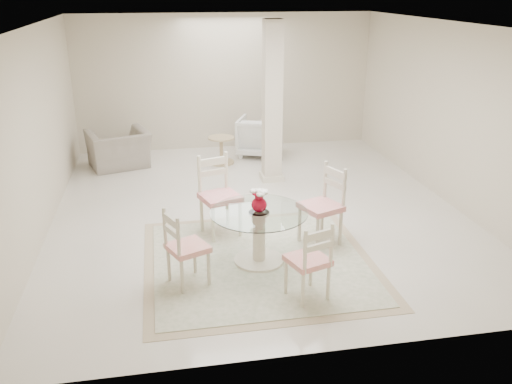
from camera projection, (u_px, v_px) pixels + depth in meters
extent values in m
plane|color=white|center=(257.00, 209.00, 8.26)|extent=(7.00, 7.00, 0.00)
cube|color=beige|center=(226.00, 82.00, 10.99)|extent=(6.00, 0.02, 2.70)
cube|color=beige|center=(333.00, 219.00, 4.56)|extent=(6.00, 0.02, 2.70)
cube|color=beige|center=(38.00, 132.00, 7.27)|extent=(0.02, 7.00, 2.70)
cube|color=beige|center=(450.00, 114.00, 8.28)|extent=(0.02, 7.00, 2.70)
cube|color=white|center=(257.00, 24.00, 7.29)|extent=(6.00, 7.00, 0.02)
cube|color=beige|center=(272.00, 103.00, 9.05)|extent=(0.30, 0.30, 2.70)
cube|color=tan|center=(259.00, 262.00, 6.68)|extent=(2.79, 2.79, 0.01)
cube|color=beige|center=(259.00, 261.00, 6.67)|extent=(2.55, 2.55, 0.01)
cylinder|color=beige|center=(259.00, 260.00, 6.67)|extent=(0.61, 0.61, 0.04)
cylinder|color=beige|center=(259.00, 236.00, 6.55)|extent=(0.15, 0.15, 0.63)
cylinder|color=beige|center=(259.00, 214.00, 6.44)|extent=(0.25, 0.25, 0.03)
cylinder|color=white|center=(259.00, 212.00, 6.44)|extent=(1.17, 1.17, 0.01)
ellipsoid|color=#AA051D|center=(259.00, 205.00, 6.40)|extent=(0.19, 0.19, 0.18)
cylinder|color=#AA051D|center=(259.00, 196.00, 6.36)|extent=(0.10, 0.10, 0.05)
cylinder|color=#AA051D|center=(259.00, 193.00, 6.35)|extent=(0.16, 0.16, 0.02)
ellipsoid|color=white|center=(259.00, 191.00, 6.34)|extent=(0.11, 0.11, 0.05)
ellipsoid|color=white|center=(264.00, 191.00, 6.38)|extent=(0.11, 0.11, 0.05)
ellipsoid|color=white|center=(254.00, 191.00, 6.37)|extent=(0.11, 0.11, 0.05)
ellipsoid|color=white|center=(261.00, 194.00, 6.30)|extent=(0.11, 0.11, 0.05)
ellipsoid|color=white|center=(264.00, 193.00, 6.32)|extent=(0.11, 0.11, 0.05)
cylinder|color=beige|center=(299.00, 225.00, 7.13)|extent=(0.05, 0.05, 0.48)
cylinder|color=beige|center=(317.00, 235.00, 6.83)|extent=(0.05, 0.05, 0.48)
cylinder|color=beige|center=(322.00, 219.00, 7.32)|extent=(0.05, 0.05, 0.48)
cylinder|color=beige|center=(340.00, 229.00, 7.01)|extent=(0.05, 0.05, 0.48)
cube|color=#B41613|center=(321.00, 207.00, 6.97)|extent=(0.60, 0.60, 0.07)
cube|color=beige|center=(335.00, 178.00, 6.95)|extent=(0.20, 0.41, 0.57)
cylinder|color=#EDE5C3|center=(213.00, 226.00, 7.08)|extent=(0.05, 0.05, 0.50)
cylinder|color=#EDE5C3|center=(240.00, 220.00, 7.26)|extent=(0.05, 0.05, 0.50)
cylinder|color=#EDE5C3|center=(202.00, 215.00, 7.41)|extent=(0.05, 0.05, 0.50)
cylinder|color=#EDE5C3|center=(228.00, 210.00, 7.58)|extent=(0.05, 0.05, 0.50)
cube|color=red|center=(220.00, 198.00, 7.23)|extent=(0.60, 0.60, 0.08)
cube|color=#EDE5C3|center=(213.00, 167.00, 7.28)|extent=(0.43, 0.18, 0.59)
cylinder|color=beige|center=(209.00, 269.00, 6.08)|extent=(0.04, 0.04, 0.43)
cylinder|color=beige|center=(195.00, 257.00, 6.34)|extent=(0.04, 0.04, 0.43)
cylinder|color=beige|center=(182.00, 277.00, 5.90)|extent=(0.04, 0.04, 0.43)
cylinder|color=beige|center=(169.00, 265.00, 6.16)|extent=(0.04, 0.04, 0.43)
cube|color=red|center=(188.00, 248.00, 6.03)|extent=(0.54, 0.54, 0.06)
cube|color=beige|center=(171.00, 226.00, 5.82)|extent=(0.19, 0.36, 0.50)
cylinder|color=beige|center=(311.00, 270.00, 6.07)|extent=(0.04, 0.04, 0.42)
cylinder|color=beige|center=(286.00, 277.00, 5.91)|extent=(0.04, 0.04, 0.42)
cylinder|color=beige|center=(328.00, 283.00, 5.80)|extent=(0.04, 0.04, 0.42)
cylinder|color=beige|center=(303.00, 291.00, 5.65)|extent=(0.04, 0.04, 0.42)
cube|color=red|center=(308.00, 260.00, 5.77)|extent=(0.51, 0.51, 0.06)
cube|color=beige|center=(319.00, 241.00, 5.51)|extent=(0.36, 0.16, 0.49)
imported|color=gray|center=(119.00, 149.00, 10.05)|extent=(1.28, 1.19, 0.69)
imported|color=white|center=(260.00, 136.00, 10.76)|extent=(1.07, 1.08, 0.77)
cylinder|color=tan|center=(222.00, 162.00, 10.38)|extent=(0.48, 0.48, 0.04)
cylinder|color=tan|center=(221.00, 150.00, 10.29)|extent=(0.07, 0.07, 0.46)
cylinder|color=tan|center=(221.00, 138.00, 10.21)|extent=(0.50, 0.50, 0.03)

